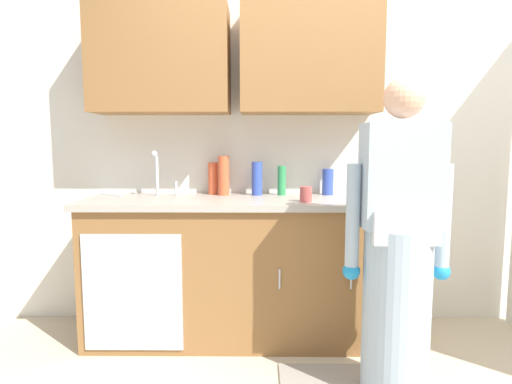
# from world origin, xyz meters

# --- Properties ---
(kitchen_wall_with_uppers) EXTENTS (4.80, 0.44, 2.70)m
(kitchen_wall_with_uppers) POSITION_xyz_m (-0.14, 0.99, 1.48)
(kitchen_wall_with_uppers) COLOR silver
(kitchen_wall_with_uppers) RESTS_ON ground
(counter_cabinet) EXTENTS (1.90, 0.62, 0.90)m
(counter_cabinet) POSITION_xyz_m (-0.55, 0.70, 0.45)
(counter_cabinet) COLOR brown
(counter_cabinet) RESTS_ON ground
(countertop) EXTENTS (1.96, 0.66, 0.04)m
(countertop) POSITION_xyz_m (-0.55, 0.70, 0.92)
(countertop) COLOR #A8A093
(countertop) RESTS_ON counter_cabinet
(sink) EXTENTS (0.50, 0.36, 0.35)m
(sink) POSITION_xyz_m (-1.06, 0.71, 0.93)
(sink) COLOR #B7BABF
(sink) RESTS_ON counter_cabinet
(person_at_sink) EXTENTS (0.55, 0.34, 1.62)m
(person_at_sink) POSITION_xyz_m (0.32, 0.03, 0.69)
(person_at_sink) COLOR white
(person_at_sink) RESTS_ON ground
(bottle_water_tall) EXTENTS (0.08, 0.08, 0.27)m
(bottle_water_tall) POSITION_xyz_m (-0.63, 0.87, 1.08)
(bottle_water_tall) COLOR #E05933
(bottle_water_tall) RESTS_ON countertop
(bottle_cleaner_spray) EXTENTS (0.08, 0.08, 0.18)m
(bottle_cleaner_spray) POSITION_xyz_m (0.10, 0.91, 1.03)
(bottle_cleaner_spray) COLOR #334CB2
(bottle_cleaner_spray) RESTS_ON countertop
(bottle_water_short) EXTENTS (0.07, 0.07, 0.23)m
(bottle_water_short) POSITION_xyz_m (-0.40, 0.88, 1.06)
(bottle_water_short) COLOR #334CB2
(bottle_water_short) RESTS_ON countertop
(bottle_soap) EXTENTS (0.06, 0.06, 0.20)m
(bottle_soap) POSITION_xyz_m (-0.23, 0.89, 1.04)
(bottle_soap) COLOR #2D8C4C
(bottle_soap) RESTS_ON countertop
(bottle_dish_liquid) EXTENTS (0.07, 0.07, 0.23)m
(bottle_dish_liquid) POSITION_xyz_m (-0.71, 0.93, 1.05)
(bottle_dish_liquid) COLOR #E05933
(bottle_dish_liquid) RESTS_ON countertop
(cup_by_sink) EXTENTS (0.08, 0.08, 0.09)m
(cup_by_sink) POSITION_xyz_m (-0.10, 0.54, 0.99)
(cup_by_sink) COLOR #B24C47
(cup_by_sink) RESTS_ON countertop
(knife_on_counter) EXTENTS (0.22, 0.15, 0.01)m
(knife_on_counter) POSITION_xyz_m (-1.43, 0.87, 0.94)
(knife_on_counter) COLOR silver
(knife_on_counter) RESTS_ON countertop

